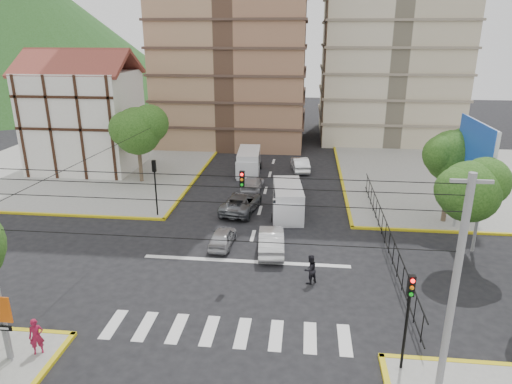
# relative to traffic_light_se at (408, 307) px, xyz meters

# --- Properties ---
(ground) EXTENTS (160.00, 160.00, 0.00)m
(ground) POSITION_rel_traffic_light_se_xyz_m (-7.80, 7.80, -3.11)
(ground) COLOR black
(ground) RESTS_ON ground
(sidewalk_nw) EXTENTS (26.00, 26.00, 0.15)m
(sidewalk_nw) POSITION_rel_traffic_light_se_xyz_m (-27.80, 27.80, -3.04)
(sidewalk_nw) COLOR gray
(sidewalk_nw) RESTS_ON ground
(sidewalk_ne) EXTENTS (26.00, 26.00, 0.15)m
(sidewalk_ne) POSITION_rel_traffic_light_se_xyz_m (12.20, 27.80, -3.04)
(sidewalk_ne) COLOR gray
(sidewalk_ne) RESTS_ON ground
(crosswalk_stripes) EXTENTS (12.00, 2.40, 0.01)m
(crosswalk_stripes) POSITION_rel_traffic_light_se_xyz_m (-7.80, 1.80, -3.11)
(crosswalk_stripes) COLOR silver
(crosswalk_stripes) RESTS_ON ground
(stop_line) EXTENTS (13.00, 0.40, 0.01)m
(stop_line) POSITION_rel_traffic_light_se_xyz_m (-7.80, 9.00, -3.11)
(stop_line) COLOR silver
(stop_line) RESTS_ON ground
(tudor_building) EXTENTS (10.80, 8.05, 12.23)m
(tudor_building) POSITION_rel_traffic_light_se_xyz_m (-26.80, 27.80, 2.14)
(tudor_building) COLOR silver
(tudor_building) RESTS_ON ground
(distant_hill) EXTENTS (70.00, 70.00, 28.00)m
(distant_hill) POSITION_rel_traffic_light_se_xyz_m (-62.80, 77.80, 10.89)
(distant_hill) COLOR #214A18
(distant_hill) RESTS_ON ground
(park_fence) EXTENTS (0.10, 22.50, 1.66)m
(park_fence) POSITION_rel_traffic_light_se_xyz_m (1.20, 12.30, -3.11)
(park_fence) COLOR black
(park_fence) RESTS_ON ground
(billboard) EXTENTS (0.36, 6.20, 8.10)m
(billboard) POSITION_rel_traffic_light_se_xyz_m (6.65, 13.80, 2.89)
(billboard) COLOR slate
(billboard) RESTS_ON ground
(tree_park_a) EXTENTS (4.41, 3.60, 6.83)m
(tree_park_a) POSITION_rel_traffic_light_se_xyz_m (5.28, 9.81, 1.90)
(tree_park_a) COLOR #473828
(tree_park_a) RESTS_ON ground
(tree_park_c) EXTENTS (4.65, 3.80, 7.25)m
(tree_park_c) POSITION_rel_traffic_light_se_xyz_m (6.29, 16.81, 2.22)
(tree_park_c) COLOR #473828
(tree_park_c) RESTS_ON ground
(tree_tudor) EXTENTS (5.39, 4.40, 7.43)m
(tree_tudor) POSITION_rel_traffic_light_se_xyz_m (-19.70, 23.81, 2.11)
(tree_tudor) COLOR #473828
(tree_tudor) RESTS_ON ground
(traffic_light_se) EXTENTS (0.28, 0.22, 4.40)m
(traffic_light_se) POSITION_rel_traffic_light_se_xyz_m (0.00, 0.00, 0.00)
(traffic_light_se) COLOR black
(traffic_light_se) RESTS_ON ground
(traffic_light_nw) EXTENTS (0.28, 0.22, 4.40)m
(traffic_light_nw) POSITION_rel_traffic_light_se_xyz_m (-15.60, 15.60, 0.00)
(traffic_light_nw) COLOR black
(traffic_light_nw) RESTS_ON ground
(traffic_light_hanging) EXTENTS (18.00, 9.12, 0.92)m
(traffic_light_hanging) POSITION_rel_traffic_light_se_xyz_m (-7.80, 5.76, 2.79)
(traffic_light_hanging) COLOR black
(traffic_light_hanging) RESTS_ON ground
(utility_pole_se) EXTENTS (1.40, 0.28, 9.00)m
(utility_pole_se) POSITION_rel_traffic_light_se_xyz_m (1.20, -1.20, 1.65)
(utility_pole_se) COLOR slate
(utility_pole_se) RESTS_ON ground
(district_sign) EXTENTS (0.90, 0.12, 3.20)m
(district_sign) POSITION_rel_traffic_light_se_xyz_m (-16.60, -1.44, -0.66)
(district_sign) COLOR slate
(district_sign) RESTS_ON ground
(van_right_lane) EXTENTS (2.66, 5.57, 2.42)m
(van_right_lane) POSITION_rel_traffic_light_se_xyz_m (-5.55, 16.82, -1.94)
(van_right_lane) COLOR silver
(van_right_lane) RESTS_ON ground
(van_left_lane) EXTENTS (2.43, 5.48, 2.42)m
(van_left_lane) POSITION_rel_traffic_light_se_xyz_m (-9.97, 27.70, -1.94)
(van_left_lane) COLOR silver
(van_left_lane) RESTS_ON ground
(car_silver_front_left) EXTENTS (1.60, 3.66, 1.23)m
(car_silver_front_left) POSITION_rel_traffic_light_se_xyz_m (-9.64, 11.09, -2.50)
(car_silver_front_left) COLOR #A6A7AB
(car_silver_front_left) RESTS_ON ground
(car_white_front_right) EXTENTS (1.97, 4.71, 1.51)m
(car_white_front_right) POSITION_rel_traffic_light_se_xyz_m (-6.33, 10.60, -2.36)
(car_white_front_right) COLOR silver
(car_white_front_right) RESTS_ON ground
(car_grey_mid_left) EXTENTS (3.20, 5.60, 1.47)m
(car_grey_mid_left) POSITION_rel_traffic_light_se_xyz_m (-9.28, 17.46, -2.38)
(car_grey_mid_left) COLOR #5A5E62
(car_grey_mid_left) RESTS_ON ground
(car_silver_rear_left) EXTENTS (1.96, 4.34, 1.23)m
(car_silver_rear_left) POSITION_rel_traffic_light_se_xyz_m (-8.99, 22.74, -2.49)
(car_silver_rear_left) COLOR #BDBCC2
(car_silver_rear_left) RESTS_ON ground
(car_darkgrey_mid_right) EXTENTS (1.79, 4.04, 1.35)m
(car_darkgrey_mid_right) POSITION_rel_traffic_light_se_xyz_m (-5.29, 22.23, -2.44)
(car_darkgrey_mid_right) COLOR black
(car_darkgrey_mid_right) RESTS_ON ground
(car_white_rear_right) EXTENTS (2.18, 4.61, 1.46)m
(car_white_rear_right) POSITION_rel_traffic_light_se_xyz_m (-4.81, 29.42, -2.38)
(car_white_rear_right) COLOR white
(car_white_rear_right) RESTS_ON ground
(pedestrian_sw_corner) EXTENTS (0.73, 0.64, 1.68)m
(pedestrian_sw_corner) POSITION_rel_traffic_light_se_xyz_m (-15.73, -0.77, -2.12)
(pedestrian_sw_corner) COLOR maroon
(pedestrian_sw_corner) RESTS_ON sidewalk_sw
(pedestrian_crosswalk) EXTENTS (1.07, 1.05, 1.74)m
(pedestrian_crosswalk) POSITION_rel_traffic_light_se_xyz_m (-3.82, 6.82, -2.24)
(pedestrian_crosswalk) COLOR black
(pedestrian_crosswalk) RESTS_ON ground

